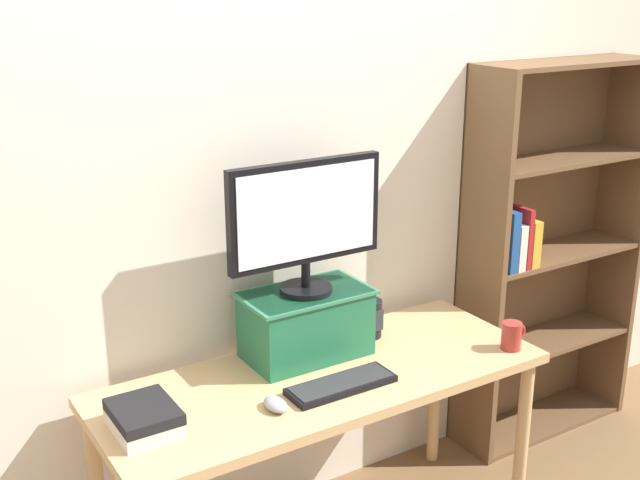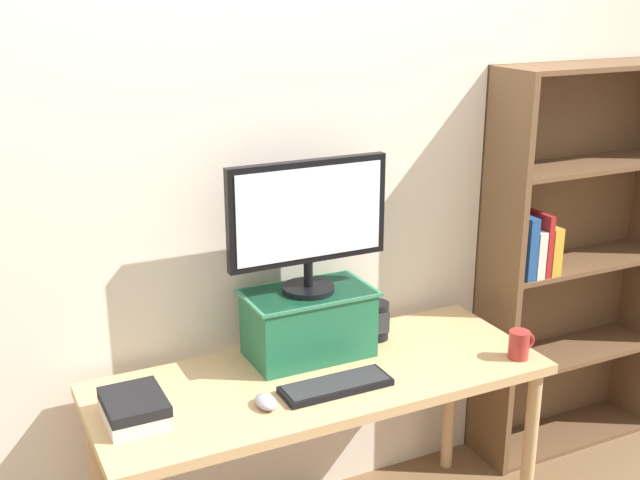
% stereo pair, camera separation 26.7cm
% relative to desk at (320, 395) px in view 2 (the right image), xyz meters
% --- Properties ---
extents(back_wall, '(7.00, 0.08, 2.60)m').
position_rel_desk_xyz_m(back_wall, '(0.00, 0.40, 0.65)').
color(back_wall, beige).
rests_on(back_wall, ground_plane).
extents(desk, '(1.57, 0.61, 0.73)m').
position_rel_desk_xyz_m(desk, '(0.00, 0.00, 0.00)').
color(desk, tan).
rests_on(desk, ground_plane).
extents(bookshelf_unit, '(0.89, 0.28, 1.70)m').
position_rel_desk_xyz_m(bookshelf_unit, '(1.32, 0.25, 0.21)').
color(bookshelf_unit, brown).
rests_on(bookshelf_unit, ground_plane).
extents(riser_box, '(0.46, 0.27, 0.24)m').
position_rel_desk_xyz_m(riser_box, '(0.03, 0.16, 0.21)').
color(riser_box, '#1E6642').
rests_on(riser_box, desk).
extents(computer_monitor, '(0.58, 0.19, 0.47)m').
position_rel_desk_xyz_m(computer_monitor, '(0.03, 0.15, 0.59)').
color(computer_monitor, black).
rests_on(computer_monitor, riser_box).
extents(keyboard, '(0.37, 0.13, 0.02)m').
position_rel_desk_xyz_m(keyboard, '(0.00, -0.12, 0.09)').
color(keyboard, black).
rests_on(keyboard, desk).
extents(computer_mouse, '(0.06, 0.10, 0.04)m').
position_rel_desk_xyz_m(computer_mouse, '(-0.25, -0.12, 0.10)').
color(computer_mouse, '#99999E').
rests_on(computer_mouse, desk).
extents(book_stack, '(0.18, 0.22, 0.08)m').
position_rel_desk_xyz_m(book_stack, '(-0.65, -0.02, 0.12)').
color(book_stack, silver).
rests_on(book_stack, desk).
extents(coffee_mug, '(0.11, 0.07, 0.10)m').
position_rel_desk_xyz_m(coffee_mug, '(0.69, -0.20, 0.13)').
color(coffee_mug, '#9E2D28').
rests_on(coffee_mug, desk).
extents(desk_speaker, '(0.10, 0.10, 0.14)m').
position_rel_desk_xyz_m(desk_speaker, '(0.31, 0.17, 0.15)').
color(desk_speaker, black).
rests_on(desk_speaker, desk).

